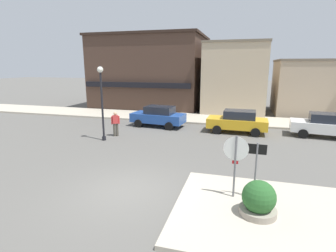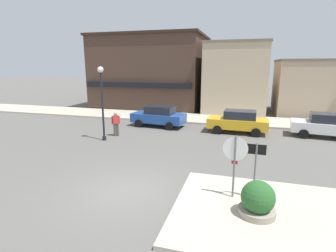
# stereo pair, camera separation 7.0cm
# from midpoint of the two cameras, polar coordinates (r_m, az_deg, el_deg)

# --- Properties ---
(ground_plane) EXTENTS (160.00, 160.00, 0.00)m
(ground_plane) POSITION_cam_midpoint_polar(r_m,az_deg,el_deg) (10.11, -9.25, -13.83)
(ground_plane) COLOR #5B5954
(sidewalk_corner) EXTENTS (6.40, 4.80, 0.15)m
(sidewalk_corner) POSITION_cam_midpoint_polar(r_m,az_deg,el_deg) (9.06, 22.88, -17.60)
(sidewalk_corner) COLOR #B7AD99
(sidewalk_corner) RESTS_ON ground
(kerb_far) EXTENTS (80.00, 4.00, 0.15)m
(kerb_far) POSITION_cam_midpoint_polar(r_m,az_deg,el_deg) (22.84, 5.50, 1.70)
(kerb_far) COLOR #B7AD99
(kerb_far) RESTS_ON ground
(stop_sign) EXTENTS (0.82, 0.07, 2.30)m
(stop_sign) POSITION_cam_midpoint_polar(r_m,az_deg,el_deg) (9.04, 14.24, -6.92)
(stop_sign) COLOR slate
(stop_sign) RESTS_ON ground
(one_way_sign) EXTENTS (0.60, 0.06, 2.10)m
(one_way_sign) POSITION_cam_midpoint_polar(r_m,az_deg,el_deg) (9.20, 18.41, -8.09)
(one_way_sign) COLOR slate
(one_way_sign) RESTS_ON ground
(planter) EXTENTS (1.10, 1.10, 1.23)m
(planter) POSITION_cam_midpoint_polar(r_m,az_deg,el_deg) (8.57, 18.87, -15.36)
(planter) COLOR gray
(planter) RESTS_ON ground
(lamp_post) EXTENTS (0.36, 0.36, 4.54)m
(lamp_post) POSITION_cam_midpoint_polar(r_m,az_deg,el_deg) (16.28, -14.40, 7.05)
(lamp_post) COLOR black
(lamp_post) RESTS_ON ground
(parked_car_nearest) EXTENTS (4.16, 2.20, 1.56)m
(parked_car_nearest) POSITION_cam_midpoint_polar(r_m,az_deg,el_deg) (19.87, -2.20, 2.20)
(parked_car_nearest) COLOR #234C9E
(parked_car_nearest) RESTS_ON ground
(parked_car_second) EXTENTS (4.06, 1.99, 1.56)m
(parked_car_second) POSITION_cam_midpoint_polar(r_m,az_deg,el_deg) (18.61, 14.79, 1.03)
(parked_car_second) COLOR gold
(parked_car_second) RESTS_ON ground
(parked_car_third) EXTENTS (4.17, 2.23, 1.56)m
(parked_car_third) POSITION_cam_midpoint_polar(r_m,az_deg,el_deg) (19.62, 30.92, 0.19)
(parked_car_third) COLOR white
(parked_car_third) RESTS_ON ground
(pedestrian_crossing_near) EXTENTS (0.51, 0.38, 1.61)m
(pedestrian_crossing_near) POSITION_cam_midpoint_polar(r_m,az_deg,el_deg) (17.45, -11.46, 0.61)
(pedestrian_crossing_near) COLOR #4C473D
(pedestrian_crossing_near) RESTS_ON ground
(building_corner_shop) EXTENTS (11.75, 9.72, 7.71)m
(building_corner_shop) POSITION_cam_midpoint_polar(r_m,az_deg,el_deg) (30.36, -3.60, 11.72)
(building_corner_shop) COLOR #473328
(building_corner_shop) RESTS_ON ground
(building_storefront_left_near) EXTENTS (5.80, 7.22, 6.68)m
(building_storefront_left_near) POSITION_cam_midpoint_polar(r_m,az_deg,el_deg) (27.25, 14.22, 10.12)
(building_storefront_left_near) COLOR tan
(building_storefront_left_near) RESTS_ON ground
(building_storefront_left_mid) EXTENTS (5.59, 6.06, 5.10)m
(building_storefront_left_mid) POSITION_cam_midpoint_polar(r_m,az_deg,el_deg) (28.37, 27.67, 7.55)
(building_storefront_left_mid) COLOR tan
(building_storefront_left_mid) RESTS_ON ground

